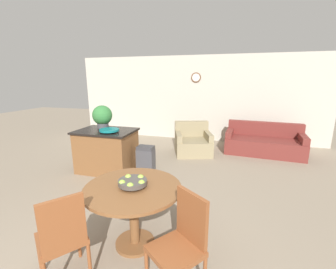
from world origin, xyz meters
The scene contains 11 objects.
wall_back centered at (0.00, 6.15, 1.35)m, with size 8.00×0.09×2.70m.
dining_table centered at (0.12, 0.98, 0.59)m, with size 1.12×1.12×0.77m.
dining_chair_near_left centered at (-0.30, 0.31, 0.53)m, with size 0.59×0.59×0.97m.
dining_chair_near_right centered at (0.79, 0.56, 0.53)m, with size 0.59×0.59×0.97m.
fruit_bowl centered at (0.12, 0.98, 0.82)m, with size 0.33×0.33×0.11m.
kitchen_island centered at (-1.40, 2.95, 0.46)m, with size 1.21×0.88×0.91m.
teal_bowl centered at (-1.23, 2.81, 0.95)m, with size 0.40×0.40×0.06m.
potted_plant centered at (-1.58, 3.14, 1.17)m, with size 0.43×0.43×0.50m.
trash_bin centered at (-0.52, 3.00, 0.30)m, with size 0.35×0.24×0.61m.
couch centered at (2.06, 5.19, 0.28)m, with size 2.04×1.14×0.80m.
armchair centered at (0.20, 4.66, 0.28)m, with size 1.17×1.19×0.82m.
Camera 1 is at (1.15, -1.17, 1.96)m, focal length 24.00 mm.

